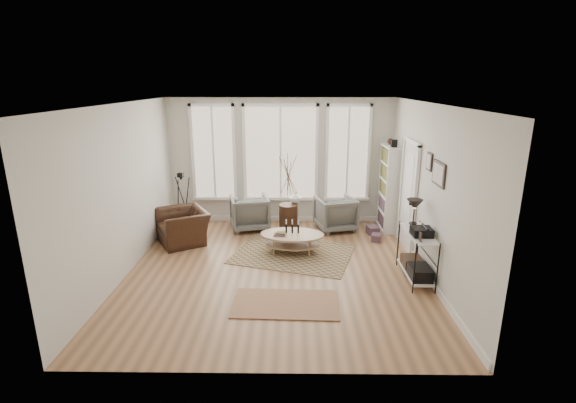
{
  "coord_description": "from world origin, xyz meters",
  "views": [
    {
      "loc": [
        0.3,
        -6.82,
        3.25
      ],
      "look_at": [
        0.2,
        0.6,
        1.1
      ],
      "focal_mm": 26.0,
      "sensor_mm": 36.0,
      "label": 1
    }
  ],
  "objects_px": {
    "low_shelf": "(417,250)",
    "coffee_table": "(292,238)",
    "armchair_right": "(336,213)",
    "accent_chair": "(183,226)",
    "bookcase": "(389,188)",
    "side_table": "(288,195)",
    "armchair_left": "(249,213)"
  },
  "relations": [
    {
      "from": "coffee_table",
      "to": "armchair_right",
      "type": "bearing_deg",
      "value": 53.96
    },
    {
      "from": "armchair_left",
      "to": "side_table",
      "type": "height_order",
      "value": "side_table"
    },
    {
      "from": "armchair_left",
      "to": "low_shelf",
      "type": "bearing_deg",
      "value": 127.8
    },
    {
      "from": "armchair_right",
      "to": "armchair_left",
      "type": "bearing_deg",
      "value": -16.19
    },
    {
      "from": "armchair_right",
      "to": "accent_chair",
      "type": "xyz_separation_m",
      "value": [
        -3.25,
        -0.8,
        -0.04
      ]
    },
    {
      "from": "bookcase",
      "to": "coffee_table",
      "type": "relative_size",
      "value": 1.59
    },
    {
      "from": "coffee_table",
      "to": "armchair_left",
      "type": "height_order",
      "value": "armchair_left"
    },
    {
      "from": "coffee_table",
      "to": "armchair_right",
      "type": "height_order",
      "value": "armchair_right"
    },
    {
      "from": "bookcase",
      "to": "low_shelf",
      "type": "bearing_deg",
      "value": -91.28
    },
    {
      "from": "bookcase",
      "to": "armchair_left",
      "type": "height_order",
      "value": "bookcase"
    },
    {
      "from": "coffee_table",
      "to": "armchair_right",
      "type": "distance_m",
      "value": 1.67
    },
    {
      "from": "bookcase",
      "to": "armchair_left",
      "type": "relative_size",
      "value": 2.44
    },
    {
      "from": "coffee_table",
      "to": "accent_chair",
      "type": "bearing_deg",
      "value": 166.53
    },
    {
      "from": "low_shelf",
      "to": "coffee_table",
      "type": "height_order",
      "value": "low_shelf"
    },
    {
      "from": "low_shelf",
      "to": "coffee_table",
      "type": "xyz_separation_m",
      "value": [
        -2.11,
        1.08,
        -0.21
      ]
    },
    {
      "from": "low_shelf",
      "to": "side_table",
      "type": "bearing_deg",
      "value": 133.57
    },
    {
      "from": "bookcase",
      "to": "coffee_table",
      "type": "bearing_deg",
      "value": -146.43
    },
    {
      "from": "side_table",
      "to": "accent_chair",
      "type": "relative_size",
      "value": 1.65
    },
    {
      "from": "low_shelf",
      "to": "armchair_left",
      "type": "height_order",
      "value": "low_shelf"
    },
    {
      "from": "coffee_table",
      "to": "side_table",
      "type": "height_order",
      "value": "side_table"
    },
    {
      "from": "coffee_table",
      "to": "low_shelf",
      "type": "bearing_deg",
      "value": -27.23
    },
    {
      "from": "bookcase",
      "to": "armchair_right",
      "type": "xyz_separation_m",
      "value": [
        -1.18,
        -0.09,
        -0.58
      ]
    },
    {
      "from": "armchair_right",
      "to": "side_table",
      "type": "bearing_deg",
      "value": -8.51
    },
    {
      "from": "armchair_left",
      "to": "armchair_right",
      "type": "height_order",
      "value": "armchair_left"
    },
    {
      "from": "accent_chair",
      "to": "armchair_left",
      "type": "bearing_deg",
      "value": 91.84
    },
    {
      "from": "low_shelf",
      "to": "armchair_right",
      "type": "xyz_separation_m",
      "value": [
        -1.13,
        2.43,
        -0.13
      ]
    },
    {
      "from": "bookcase",
      "to": "armchair_left",
      "type": "bearing_deg",
      "value": -178.82
    },
    {
      "from": "coffee_table",
      "to": "side_table",
      "type": "relative_size",
      "value": 0.74
    },
    {
      "from": "low_shelf",
      "to": "accent_chair",
      "type": "bearing_deg",
      "value": 159.6
    },
    {
      "from": "low_shelf",
      "to": "armchair_right",
      "type": "relative_size",
      "value": 1.56
    },
    {
      "from": "bookcase",
      "to": "accent_chair",
      "type": "height_order",
      "value": "bookcase"
    },
    {
      "from": "armchair_right",
      "to": "side_table",
      "type": "distance_m",
      "value": 1.16
    }
  ]
}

